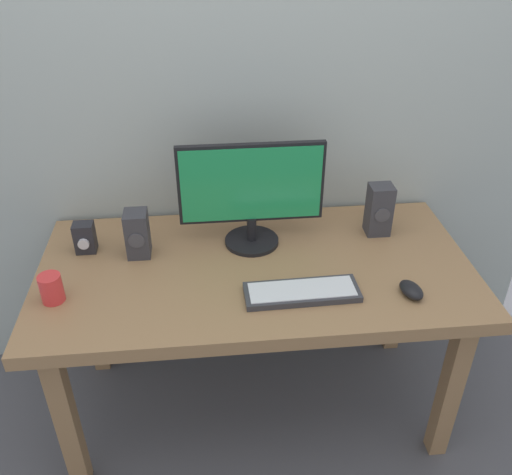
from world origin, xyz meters
The scene contains 10 objects.
ground_plane centered at (0.00, 0.00, 0.00)m, with size 6.00×6.00×0.00m, color #4C4C51.
wall_back centered at (0.00, 0.44, 1.50)m, with size 2.65×0.04×3.00m, color #9EA8A3.
desk centered at (0.00, 0.00, 0.66)m, with size 1.58×0.80×0.74m.
monitor centered at (0.00, 0.16, 0.96)m, with size 0.54×0.21×0.41m.
keyboard_primary centered at (0.14, -0.19, 0.76)m, with size 0.39×0.14×0.03m.
mouse centered at (0.51, -0.23, 0.76)m, with size 0.06×0.11×0.04m, color black.
speaker_right centered at (0.50, 0.18, 0.85)m, with size 0.09×0.09×0.21m.
speaker_left centered at (-0.43, 0.12, 0.83)m, with size 0.08×0.10×0.18m.
audio_controller centered at (-0.63, 0.16, 0.80)m, with size 0.08×0.07×0.12m.
coffee_mug centered at (-0.69, -0.13, 0.79)m, with size 0.08×0.08×0.10m, color red.
Camera 1 is at (-0.17, -1.63, 1.91)m, focal length 38.37 mm.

